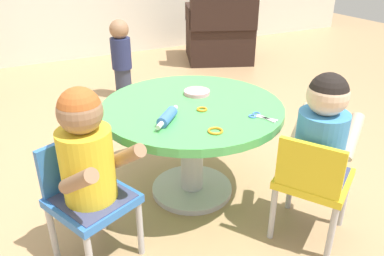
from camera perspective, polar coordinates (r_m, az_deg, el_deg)
ground_plane at (r=2.16m, az=0.00°, el=-9.28°), size 10.00×10.00×0.00m
craft_table at (r=1.96m, az=0.00°, el=0.25°), size 0.91×0.91×0.52m
child_chair_left at (r=1.66m, az=-15.34°, el=-9.71°), size 0.39×0.39×0.54m
seated_child_left at (r=1.52m, az=-15.46°, el=-3.38°), size 0.38×0.42×0.51m
child_chair_right at (r=1.78m, az=17.43°, el=-7.51°), size 0.41×0.41×0.54m
seated_child_right at (r=1.70m, az=18.79°, el=-0.48°), size 0.44×0.41×0.51m
armchair_dark at (r=4.45m, az=4.11°, el=13.91°), size 0.92×0.93×0.85m
toddler_standing at (r=3.37m, az=-10.48°, el=10.39°), size 0.17×0.17×0.67m
rolling_pin at (r=1.72m, az=-3.70°, el=1.66°), size 0.18×0.18×0.05m
craft_scissors at (r=1.80m, az=10.01°, el=1.69°), size 0.10×0.14×0.01m
playdough_blob_0 at (r=2.04m, az=0.73°, el=5.33°), size 0.14×0.14×0.02m
cookie_cutter_0 at (r=1.84m, az=1.49°, el=2.81°), size 0.05×0.05×0.01m
cookie_cutter_1 at (r=1.64m, az=3.50°, el=-0.42°), size 0.07×0.07×0.01m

